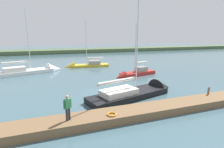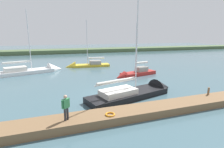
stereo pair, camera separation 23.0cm
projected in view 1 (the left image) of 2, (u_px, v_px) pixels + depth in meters
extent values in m
plane|color=#42606B|center=(112.00, 95.00, 17.43)|extent=(200.00, 200.00, 0.00)
cube|color=#4C603D|center=(66.00, 53.00, 59.75)|extent=(180.00, 8.00, 2.40)
cube|color=brown|center=(136.00, 112.00, 12.77)|extent=(21.84, 1.90, 0.58)
cylinder|color=brown|center=(209.00, 91.00, 15.78)|extent=(0.17, 0.17, 0.65)
torus|color=orange|center=(112.00, 114.00, 11.69)|extent=(0.66, 0.66, 0.10)
cube|color=gold|center=(91.00, 66.00, 33.39)|extent=(6.90, 2.65, 0.78)
cone|color=gold|center=(70.00, 67.00, 32.43)|extent=(2.03, 2.21, 2.05)
cube|color=gray|center=(94.00, 62.00, 33.43)|extent=(2.15, 1.88, 0.67)
cylinder|color=silver|center=(86.00, 43.00, 32.27)|extent=(0.11, 0.11, 8.09)
cylinder|color=silver|center=(96.00, 59.00, 33.33)|extent=(3.35, 0.39, 0.08)
cylinder|color=silver|center=(96.00, 58.00, 33.30)|extent=(3.04, 0.57, 0.30)
cube|color=black|center=(129.00, 97.00, 16.58)|extent=(8.57, 4.36, 0.89)
cone|color=black|center=(162.00, 88.00, 19.19)|extent=(2.64, 2.81, 2.35)
cube|color=silver|center=(119.00, 92.00, 15.77)|extent=(3.60, 2.52, 0.50)
cylinder|color=silver|center=(137.00, 38.00, 15.88)|extent=(0.10, 0.10, 9.97)
cylinder|color=silver|center=(117.00, 82.00, 15.47)|extent=(4.33, 1.21, 0.08)
cylinder|color=silver|center=(117.00, 81.00, 15.44)|extent=(3.94, 1.27, 0.27)
cube|color=white|center=(23.00, 73.00, 26.85)|extent=(8.88, 4.85, 0.83)
cone|color=white|center=(55.00, 70.00, 29.75)|extent=(2.77, 2.92, 2.39)
cube|color=silver|center=(14.00, 69.00, 26.03)|extent=(3.36, 2.57, 0.62)
cylinder|color=silver|center=(28.00, 40.00, 26.47)|extent=(0.12, 0.12, 9.01)
cylinder|color=silver|center=(16.00, 63.00, 25.98)|extent=(3.86, 1.30, 0.09)
cylinder|color=silver|center=(16.00, 62.00, 25.96)|extent=(3.53, 1.35, 0.27)
cube|color=#B22823|center=(138.00, 75.00, 26.20)|extent=(5.86, 2.84, 0.93)
cone|color=#B22823|center=(120.00, 78.00, 24.48)|extent=(1.77, 1.89, 1.61)
cube|color=gray|center=(141.00, 69.00, 26.34)|extent=(1.92, 1.48, 0.69)
cylinder|color=silver|center=(136.00, 48.00, 25.04)|extent=(0.12, 0.12, 6.95)
cylinder|color=silver|center=(141.00, 63.00, 26.15)|extent=(2.33, 0.63, 0.10)
cylinder|color=silver|center=(141.00, 62.00, 26.13)|extent=(2.14, 0.76, 0.28)
cylinder|color=#28282D|center=(67.00, 115.00, 10.82)|extent=(0.14, 0.14, 0.81)
cylinder|color=#28282D|center=(69.00, 114.00, 10.98)|extent=(0.14, 0.14, 0.81)
cube|color=#337F4C|center=(67.00, 104.00, 10.75)|extent=(0.49, 0.44, 0.58)
sphere|color=tan|center=(67.00, 97.00, 10.66)|extent=(0.22, 0.22, 0.22)
cylinder|color=#337F4C|center=(64.00, 105.00, 10.53)|extent=(0.09, 0.09, 0.55)
cylinder|color=#337F4C|center=(71.00, 102.00, 10.97)|extent=(0.09, 0.09, 0.55)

